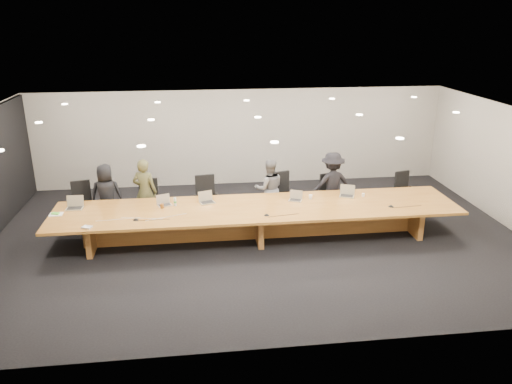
# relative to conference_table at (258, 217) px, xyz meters

# --- Properties ---
(ground) EXTENTS (12.00, 12.00, 0.00)m
(ground) POSITION_rel_conference_table_xyz_m (0.00, 0.00, -0.52)
(ground) COLOR black
(ground) RESTS_ON ground
(back_wall) EXTENTS (12.00, 0.02, 2.80)m
(back_wall) POSITION_rel_conference_table_xyz_m (0.00, 4.00, 0.88)
(back_wall) COLOR beige
(back_wall) RESTS_ON ground
(conference_table) EXTENTS (9.00, 1.80, 0.75)m
(conference_table) POSITION_rel_conference_table_xyz_m (0.00, 0.00, 0.00)
(conference_table) COLOR #8F591F
(conference_table) RESTS_ON ground
(chair_far_left) EXTENTS (0.66, 0.66, 1.07)m
(chair_far_left) POSITION_rel_conference_table_xyz_m (-4.06, 1.29, 0.02)
(chair_far_left) COLOR black
(chair_far_left) RESTS_ON ground
(chair_left) EXTENTS (0.55, 0.55, 1.09)m
(chair_left) POSITION_rel_conference_table_xyz_m (-2.50, 1.22, 0.02)
(chair_left) COLOR black
(chair_left) RESTS_ON ground
(chair_mid_left) EXTENTS (0.66, 0.66, 1.14)m
(chair_mid_left) POSITION_rel_conference_table_xyz_m (-1.09, 1.17, 0.05)
(chair_mid_left) COLOR black
(chair_mid_left) RESTS_ON ground
(chair_mid_right) EXTENTS (0.72, 0.72, 1.14)m
(chair_mid_right) POSITION_rel_conference_table_xyz_m (0.81, 1.18, 0.05)
(chair_mid_right) COLOR black
(chair_mid_right) RESTS_ON ground
(chair_right) EXTENTS (0.66, 0.66, 1.02)m
(chair_right) POSITION_rel_conference_table_xyz_m (2.05, 1.33, -0.01)
(chair_right) COLOR black
(chair_right) RESTS_ON ground
(chair_far_right) EXTENTS (0.64, 0.64, 1.01)m
(chair_far_right) POSITION_rel_conference_table_xyz_m (4.02, 1.27, -0.01)
(chair_far_right) COLOR black
(chair_far_right) RESTS_ON ground
(person_a) EXTENTS (0.75, 0.49, 1.51)m
(person_a) POSITION_rel_conference_table_xyz_m (-3.47, 1.22, 0.24)
(person_a) COLOR black
(person_a) RESTS_ON ground
(person_b) EXTENTS (0.68, 0.55, 1.62)m
(person_b) POSITION_rel_conference_table_xyz_m (-2.56, 1.18, 0.29)
(person_b) COLOR #3E3E22
(person_b) RESTS_ON ground
(person_c) EXTENTS (0.73, 0.58, 1.49)m
(person_c) POSITION_rel_conference_table_xyz_m (0.44, 1.21, 0.23)
(person_c) COLOR #565658
(person_c) RESTS_ON ground
(person_d) EXTENTS (1.10, 0.71, 1.62)m
(person_d) POSITION_rel_conference_table_xyz_m (2.03, 1.19, 0.29)
(person_d) COLOR black
(person_d) RESTS_ON ground
(laptop_a) EXTENTS (0.37, 0.27, 0.28)m
(laptop_a) POSITION_rel_conference_table_xyz_m (-4.03, 0.39, 0.37)
(laptop_a) COLOR #C3B695
(laptop_a) RESTS_ON conference_table
(laptop_b) EXTENTS (0.36, 0.31, 0.24)m
(laptop_b) POSITION_rel_conference_table_xyz_m (-2.06, 0.35, 0.35)
(laptop_b) COLOR tan
(laptop_b) RESTS_ON conference_table
(laptop_c) EXTENTS (0.39, 0.33, 0.26)m
(laptop_c) POSITION_rel_conference_table_xyz_m (-1.11, 0.40, 0.36)
(laptop_c) COLOR #B3A989
(laptop_c) RESTS_ON conference_table
(laptop_d) EXTENTS (0.35, 0.31, 0.23)m
(laptop_d) POSITION_rel_conference_table_xyz_m (0.91, 0.30, 0.34)
(laptop_d) COLOR tan
(laptop_d) RESTS_ON conference_table
(laptop_e) EXTENTS (0.41, 0.35, 0.27)m
(laptop_e) POSITION_rel_conference_table_xyz_m (2.17, 0.42, 0.36)
(laptop_e) COLOR tan
(laptop_e) RESTS_ON conference_table
(water_bottle) EXTENTS (0.08, 0.08, 0.19)m
(water_bottle) POSITION_rel_conference_table_xyz_m (-1.83, 0.30, 0.32)
(water_bottle) COLOR #B2C3BF
(water_bottle) RESTS_ON conference_table
(amber_mug) EXTENTS (0.10, 0.10, 0.10)m
(amber_mug) POSITION_rel_conference_table_xyz_m (-2.11, 0.20, 0.28)
(amber_mug) COLOR brown
(amber_mug) RESTS_ON conference_table
(paper_cup_near) EXTENTS (0.11, 0.11, 0.10)m
(paper_cup_near) POSITION_rel_conference_table_xyz_m (1.29, 0.37, 0.28)
(paper_cup_near) COLOR silver
(paper_cup_near) RESTS_ON conference_table
(paper_cup_far) EXTENTS (0.07, 0.07, 0.08)m
(paper_cup_far) POSITION_rel_conference_table_xyz_m (2.56, 0.36, 0.27)
(paper_cup_far) COLOR white
(paper_cup_far) RESTS_ON conference_table
(notepad) EXTENTS (0.28, 0.23, 0.02)m
(notepad) POSITION_rel_conference_table_xyz_m (-4.35, 0.09, 0.24)
(notepad) COLOR white
(notepad) RESTS_ON conference_table
(lime_gadget) EXTENTS (0.18, 0.13, 0.03)m
(lime_gadget) POSITION_rel_conference_table_xyz_m (-4.36, 0.09, 0.26)
(lime_gadget) COLOR #54C033
(lime_gadget) RESTS_ON notepad
(av_box) EXTENTS (0.23, 0.20, 0.03)m
(av_box) POSITION_rel_conference_table_xyz_m (-3.56, -0.72, 0.24)
(av_box) COLOR #A8A8AD
(av_box) RESTS_ON conference_table
(mic_left) EXTENTS (0.13, 0.13, 0.03)m
(mic_left) POSITION_rel_conference_table_xyz_m (-2.62, -0.43, 0.24)
(mic_left) COLOR black
(mic_left) RESTS_ON conference_table
(mic_center) EXTENTS (0.14, 0.14, 0.03)m
(mic_center) POSITION_rel_conference_table_xyz_m (0.13, -0.51, 0.24)
(mic_center) COLOR black
(mic_center) RESTS_ON conference_table
(mic_right) EXTENTS (0.16, 0.16, 0.03)m
(mic_right) POSITION_rel_conference_table_xyz_m (2.96, -0.35, 0.25)
(mic_right) COLOR black
(mic_right) RESTS_ON conference_table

